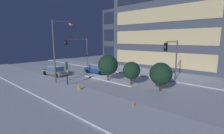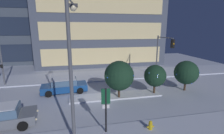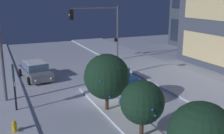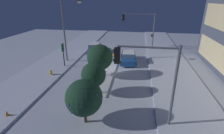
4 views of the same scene
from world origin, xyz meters
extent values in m
plane|color=silver|center=(0.00, 0.00, 0.00)|extent=(52.00, 52.00, 0.00)
cube|color=silver|center=(0.00, -7.62, 0.07)|extent=(52.00, 5.20, 0.14)
cube|color=silver|center=(0.00, 7.62, 0.07)|extent=(52.00, 5.20, 0.14)
cube|color=silver|center=(2.11, -0.05, 0.07)|extent=(9.00, 1.80, 0.14)
cube|color=slate|center=(-6.77, -3.58, 0.53)|extent=(4.73, 2.42, 0.66)
cube|color=slate|center=(-6.77, -3.58, 1.14)|extent=(2.64, 1.98, 0.60)
cube|color=white|center=(-6.77, -3.58, 1.47)|extent=(2.45, 1.84, 0.04)
sphere|color=#F9E5B2|center=(-4.59, -2.66, 0.50)|extent=(0.16, 0.16, 0.16)
sphere|color=#F9E5B2|center=(-4.43, -3.92, 0.50)|extent=(0.16, 0.16, 0.16)
cylinder|color=black|center=(-5.41, -2.47, 0.33)|extent=(0.68, 0.30, 0.66)
cylinder|color=black|center=(-5.17, -4.32, 0.33)|extent=(0.68, 0.30, 0.66)
cylinder|color=black|center=(-8.38, -2.84, 0.33)|extent=(0.68, 0.30, 0.66)
cylinder|color=black|center=(-8.14, -4.70, 0.33)|extent=(0.68, 0.30, 0.66)
cube|color=#19478C|center=(-2.92, 2.19, 0.53)|extent=(4.77, 2.22, 0.66)
cube|color=slate|center=(-2.92, 2.19, 1.14)|extent=(2.63, 1.87, 0.60)
cube|color=white|center=(-2.92, 2.19, 1.47)|extent=(2.43, 1.74, 0.04)
sphere|color=#F9E5B2|center=(-5.20, 1.38, 0.50)|extent=(0.16, 0.16, 0.16)
sphere|color=#F9E5B2|center=(-5.30, 2.64, 0.50)|extent=(0.16, 0.16, 0.16)
cylinder|color=black|center=(-4.37, 1.14, 0.33)|extent=(0.68, 0.27, 0.66)
cylinder|color=black|center=(-4.51, 3.00, 0.33)|extent=(0.68, 0.27, 0.66)
cylinder|color=black|center=(-1.32, 1.38, 0.33)|extent=(0.68, 0.27, 0.66)
cylinder|color=black|center=(-1.46, 3.23, 0.33)|extent=(0.68, 0.27, 0.66)
cylinder|color=#565960|center=(-9.96, 5.82, 3.02)|extent=(0.18, 0.18, 6.03)
cylinder|color=#565960|center=(-9.96, 3.27, 5.83)|extent=(0.12, 5.10, 0.12)
cube|color=black|center=(-9.96, 0.72, 5.23)|extent=(0.32, 0.36, 1.00)
sphere|color=black|center=(-9.96, 0.53, 5.55)|extent=(0.20, 0.20, 0.20)
sphere|color=orange|center=(-9.96, 0.53, 5.23)|extent=(0.20, 0.20, 0.20)
sphere|color=black|center=(-9.96, 0.53, 4.91)|extent=(0.20, 0.20, 0.20)
cube|color=black|center=(-9.96, 5.60, 2.40)|extent=(0.20, 0.24, 0.36)
cylinder|color=#565960|center=(9.32, 5.82, 2.85)|extent=(0.18, 0.18, 5.70)
cylinder|color=#565960|center=(9.32, 4.01, 5.50)|extent=(0.12, 3.62, 0.12)
cube|color=black|center=(9.32, 2.20, 4.90)|extent=(0.32, 0.36, 1.00)
sphere|color=black|center=(9.32, 2.01, 5.22)|extent=(0.20, 0.20, 0.20)
sphere|color=orange|center=(9.32, 2.01, 4.90)|extent=(0.20, 0.20, 0.20)
sphere|color=black|center=(9.32, 2.01, 4.58)|extent=(0.20, 0.20, 0.20)
cylinder|color=#565960|center=(-1.84, -6.27, 4.12)|extent=(0.20, 0.20, 8.23)
cube|color=#333338|center=(-1.56, -3.81, 7.98)|extent=(0.56, 0.36, 0.20)
sphere|color=#F9E5B2|center=(-1.56, -3.81, 7.85)|extent=(0.44, 0.44, 0.44)
cylinder|color=gold|center=(3.01, -6.12, 0.28)|extent=(0.26, 0.26, 0.56)
sphere|color=gold|center=(3.01, -6.12, 0.63)|extent=(0.22, 0.22, 0.22)
cylinder|color=gold|center=(2.83, -6.12, 0.31)|extent=(0.12, 0.10, 0.10)
cylinder|color=gold|center=(3.19, -6.12, 0.31)|extent=(0.12, 0.10, 0.10)
cylinder|color=black|center=(0.13, -5.78, 1.52)|extent=(0.12, 0.12, 3.04)
cube|color=#144C2D|center=(0.13, -5.78, 2.55)|extent=(0.55, 0.08, 0.99)
cube|color=white|center=(0.13, -5.78, 1.87)|extent=(0.44, 0.06, 0.24)
cylinder|color=#473323|center=(6.10, -0.28, 0.51)|extent=(0.22, 0.22, 1.03)
sphere|color=#193823|center=(6.10, -0.28, 1.96)|extent=(2.20, 2.20, 2.20)
sphere|color=blue|center=(5.69, 0.15, 1.02)|extent=(0.10, 0.10, 0.10)
sphere|color=blue|center=(5.83, -1.30, 2.33)|extent=(0.10, 0.10, 0.10)
sphere|color=blue|center=(5.80, -1.35, 2.12)|extent=(0.10, 0.10, 0.10)
sphere|color=blue|center=(7.17, -0.21, 1.69)|extent=(0.10, 0.10, 0.10)
sphere|color=blue|center=(5.99, 0.77, 2.29)|extent=(0.10, 0.10, 0.10)
sphere|color=blue|center=(5.20, -0.76, 2.42)|extent=(0.10, 0.10, 0.10)
sphere|color=blue|center=(6.55, -0.01, 0.99)|extent=(0.10, 0.10, 0.10)
sphere|color=blue|center=(7.20, -0.39, 2.02)|extent=(0.10, 0.10, 0.10)
cylinder|color=#473323|center=(2.30, -0.58, 0.54)|extent=(0.22, 0.22, 1.09)
sphere|color=#193823|center=(2.30, -0.58, 2.28)|extent=(2.80, 2.80, 2.80)
sphere|color=blue|center=(1.06, -1.25, 2.35)|extent=(0.10, 0.10, 0.10)
sphere|color=blue|center=(3.34, -0.85, 1.35)|extent=(0.10, 0.10, 0.10)
sphere|color=blue|center=(3.42, -1.42, 2.43)|extent=(0.10, 0.10, 0.10)
sphere|color=blue|center=(3.31, 0.37, 2.00)|extent=(0.10, 0.10, 0.10)
sphere|color=blue|center=(1.82, 0.65, 1.78)|extent=(0.10, 0.10, 0.10)
cylinder|color=#473323|center=(9.86, 0.06, 0.47)|extent=(0.22, 0.22, 0.93)
sphere|color=#193823|center=(9.86, 0.06, 2.01)|extent=(2.52, 2.52, 2.52)
sphere|color=blue|center=(8.60, -0.11, 1.91)|extent=(0.10, 0.10, 0.10)
sphere|color=blue|center=(10.31, 1.09, 2.60)|extent=(0.10, 0.10, 0.10)
sphere|color=blue|center=(10.84, -0.48, 1.40)|extent=(0.10, 0.10, 0.10)
sphere|color=blue|center=(10.97, -0.55, 2.10)|extent=(0.10, 0.10, 0.10)
sphere|color=blue|center=(11.05, -0.38, 1.97)|extent=(0.10, 0.10, 0.10)
sphere|color=blue|center=(9.98, -0.79, 1.06)|extent=(0.10, 0.10, 0.10)
sphere|color=blue|center=(10.08, 1.30, 2.18)|extent=(0.10, 0.10, 0.10)
cone|color=orange|center=(10.27, -5.81, 0.28)|extent=(0.36, 0.36, 0.55)
camera|label=1|loc=(17.94, -17.07, 5.79)|focal=26.49mm
camera|label=2|loc=(-1.46, -15.11, 6.54)|focal=26.71mm
camera|label=3|loc=(16.86, -6.64, 6.97)|focal=43.47mm
camera|label=4|loc=(19.11, 3.44, 8.13)|focal=27.04mm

